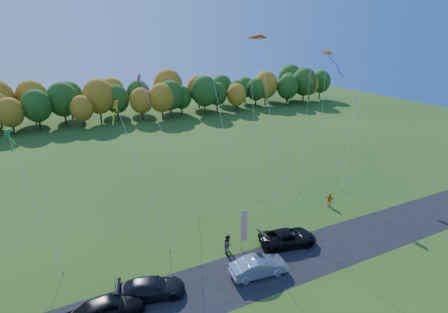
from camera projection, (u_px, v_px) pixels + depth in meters
name	position (u px, v px, depth m)	size (l,w,h in m)	color
ground	(251.00, 242.00, 34.08)	(160.00, 160.00, 0.00)	#204C14
asphalt_strip	(274.00, 266.00, 30.70)	(90.00, 6.00, 0.01)	black
tree_line	(130.00, 121.00, 80.44)	(116.00, 12.00, 10.00)	#1E4711
black_suv	(288.00, 238.00, 33.52)	(2.54, 5.51, 1.53)	black
silver_sedan	(259.00, 266.00, 29.36)	(1.72, 4.93, 1.63)	silver
dark_truck_a	(151.00, 288.00, 26.95)	(2.12, 5.22, 1.51)	black
dark_truck_b	(107.00, 309.00, 24.76)	(2.14, 5.32, 1.81)	black
person_tailgate_a	(228.00, 242.00, 32.74)	(0.57, 0.38, 1.57)	white
person_tailgate_b	(228.00, 245.00, 32.03)	(0.95, 0.74, 1.96)	gray
person_east	(329.00, 200.00, 40.89)	(0.95, 0.40, 1.62)	orange
feather_flag	(244.00, 225.00, 32.17)	(0.55, 0.15, 4.20)	#999999
kite_delta_blue	(211.00, 70.00, 35.93)	(3.55, 11.12, 31.69)	#4C3F33
kite_parafoil_orange	(250.00, 70.00, 43.12)	(5.27, 12.48, 30.17)	#4C3F33
kite_delta_red	(271.00, 123.00, 38.85)	(3.65, 11.34, 20.16)	#4C3F33
kite_parafoil_rainbow	(322.00, 120.00, 45.67)	(7.26, 6.91, 17.37)	#4C3F33
kite_diamond_yellow	(143.00, 178.00, 32.15)	(3.35, 5.94, 13.92)	#4C3F33
kite_diamond_green	(36.00, 204.00, 28.75)	(2.81, 4.32, 12.44)	#4C3F33
kite_diamond_white	(305.00, 131.00, 45.41)	(5.36, 6.31, 14.94)	#4C3F33
kite_diamond_pink	(169.00, 148.00, 37.87)	(4.55, 7.02, 15.48)	#4C3F33
kite_diamond_blue_low	(349.00, 143.00, 46.19)	(5.92, 4.93, 11.42)	#4C3F33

